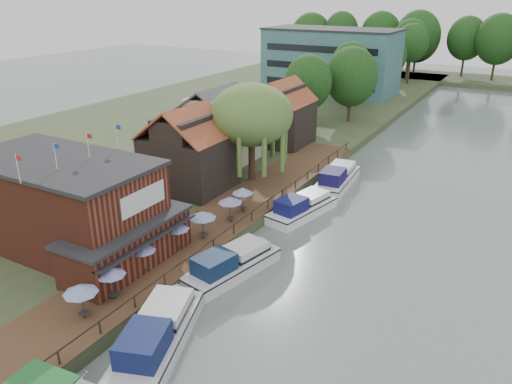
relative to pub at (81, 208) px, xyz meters
The scene contains 28 objects.
ground 14.79m from the pub, ahead, with size 260.00×260.00×0.00m, color #54615D.
land_bank 39.61m from the pub, 113.96° to the left, with size 50.00×140.00×1.00m, color #384728.
quay_deck 13.04m from the pub, 61.39° to the left, with size 6.00×50.00×0.10m, color #47301E.
quay_rail 14.76m from the pub, 52.89° to the left, with size 0.20×49.00×1.00m, color black, non-canonical shape.
pub is the anchor object (origin of this frame).
hotel_block 71.49m from the pub, 96.43° to the left, with size 25.40×12.40×12.30m, color #38666B, non-canonical shape.
cottage_a 15.05m from the pub, 93.81° to the left, with size 8.60×7.60×8.50m, color black, non-canonical shape.
cottage_b 25.33m from the pub, 99.09° to the left, with size 9.60×8.60×8.50m, color beige, non-canonical shape.
cottage_c 34.01m from the pub, 90.00° to the left, with size 7.60×7.60×8.50m, color black, non-canonical shape.
willow 20.36m from the pub, 80.07° to the left, with size 8.60×8.60×10.43m, color #476B2D, non-canonical shape.
umbrella_0 9.53m from the pub, 43.65° to the right, with size 2.18×2.18×2.38m, color #1A4894, non-canonical shape.
umbrella_1 8.18m from the pub, 30.07° to the right, with size 1.97×1.97×2.38m, color #201B96, non-canonical shape.
umbrella_2 6.78m from the pub, ahead, with size 1.98×1.98×2.38m, color navy, non-canonical shape.
umbrella_3 7.60m from the pub, 28.68° to the left, with size 2.04×2.04×2.38m, color #1C1E9A, non-canonical shape.
umbrella_4 9.54m from the pub, 41.97° to the left, with size 2.27×2.27×2.38m, color navy, non-canonical shape.
umbrella_5 12.45m from the pub, 54.17° to the left, with size 2.13×2.13×2.38m, color navy, non-canonical shape.
umbrella_6 14.34m from the pub, 60.30° to the left, with size 1.94×1.94×2.38m, color navy, non-canonical shape.
cruiser_0 13.18m from the pub, 24.42° to the right, with size 3.43×10.60×2.60m, color silver, non-canonical shape.
cruiser_1 12.22m from the pub, 20.28° to the left, with size 3.14×9.71×2.35m, color silver, non-canonical shape.
cruiser_2 20.15m from the pub, 55.76° to the left, with size 3.05×9.46×2.28m, color white, non-canonical shape.
cruiser_3 27.96m from the pub, 66.10° to the left, with size 3.27×10.11×2.46m, color white, non-canonical shape.
swan 14.42m from the pub, 44.84° to the right, with size 0.44×0.44×0.44m, color white.
bank_tree_0 43.55m from the pub, 90.84° to the left, with size 6.93×6.93×10.64m, color #143811, non-canonical shape.
bank_tree_1 50.26m from the pub, 85.95° to the left, with size 7.85×7.85×11.39m, color #143811, non-canonical shape.
bank_tree_2 59.21m from the pub, 89.82° to the left, with size 6.61×6.61×11.20m, color #143811, non-canonical shape.
bank_tree_3 78.86m from the pub, 89.23° to the left, with size 7.27×7.27×10.99m, color #143811, non-canonical shape.
bank_tree_4 88.66m from the pub, 87.94° to the left, with size 7.11×7.11×12.68m, color #143811, non-canonical shape.
bank_tree_5 93.43m from the pub, 88.96° to the left, with size 7.69×7.69×13.36m, color #143811, non-canonical shape.
Camera 1 is at (14.78, -24.57, 20.11)m, focal length 35.00 mm.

